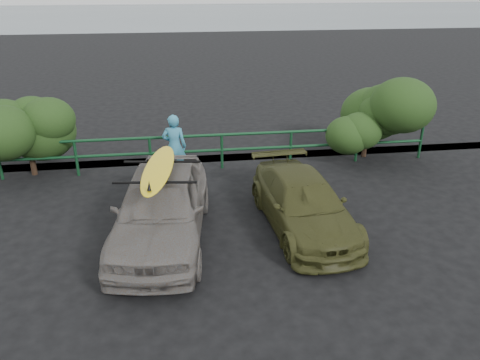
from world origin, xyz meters
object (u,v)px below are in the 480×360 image
at_px(olive_vehicle, 303,204).
at_px(sedan, 161,207).
at_px(guardrail, 186,153).
at_px(surfboard, 158,169).
at_px(man, 174,146).

bearing_deg(olive_vehicle, sedan, 177.25).
height_order(guardrail, surfboard, surfboard).
distance_m(man, surfboard, 3.39).
bearing_deg(man, sedan, 92.75).
relative_size(guardrail, surfboard, 5.29).
relative_size(guardrail, sedan, 3.16).
height_order(sedan, olive_vehicle, sedan).
bearing_deg(guardrail, surfboard, -99.45).
height_order(olive_vehicle, man, man).
distance_m(olive_vehicle, surfboard, 3.20).
distance_m(guardrail, sedan, 3.81).
bearing_deg(olive_vehicle, guardrail, 118.68).
bearing_deg(man, guardrail, -116.94).
xyz_separation_m(guardrail, olive_vehicle, (2.40, -3.66, 0.05)).
bearing_deg(guardrail, sedan, -99.45).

